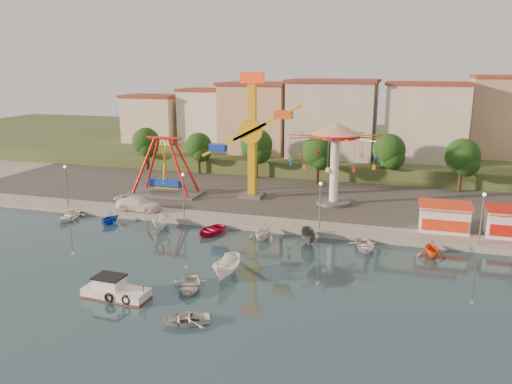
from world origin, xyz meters
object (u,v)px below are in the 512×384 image
at_px(cabin_motorboat, 115,291).
at_px(rowboat_a, 189,285).
at_px(pirate_ship_ride, 165,167).
at_px(van, 138,204).
at_px(wave_swinger, 335,145).
at_px(kamikaze_tower, 255,141).
at_px(skiff, 227,267).

bearing_deg(cabin_motorboat, rowboat_a, 32.87).
height_order(pirate_ship_ride, van, pirate_ship_ride).
relative_size(wave_swinger, rowboat_a, 3.02).
xyz_separation_m(wave_swinger, rowboat_a, (-7.73, -27.72, -7.80)).
bearing_deg(wave_swinger, rowboat_a, -105.58).
bearing_deg(van, rowboat_a, -141.36).
bearing_deg(kamikaze_tower, cabin_motorboat, -94.20).
xyz_separation_m(pirate_ship_ride, wave_swinger, (22.94, 1.60, 3.80)).
relative_size(cabin_motorboat, skiff, 1.20).
xyz_separation_m(cabin_motorboat, skiff, (7.10, 6.36, 0.36)).
bearing_deg(kamikaze_tower, wave_swinger, 0.44).
xyz_separation_m(wave_swinger, cabin_motorboat, (-12.74, -30.70, -7.70)).
distance_m(wave_swinger, van, 25.47).
bearing_deg(van, skiff, -131.60).
relative_size(kamikaze_tower, rowboat_a, 4.30).
relative_size(pirate_ship_ride, wave_swinger, 0.86).
distance_m(cabin_motorboat, van, 22.97).
bearing_deg(skiff, pirate_ship_ride, 129.66).
height_order(pirate_ship_ride, cabin_motorboat, pirate_ship_ride).
bearing_deg(rowboat_a, wave_swinger, 53.93).
bearing_deg(kamikaze_tower, van, -140.62).
xyz_separation_m(wave_swinger, van, (-22.47, -9.91, -6.78)).
bearing_deg(van, cabin_motorboat, -155.90).
distance_m(wave_swinger, rowboat_a, 29.81).
distance_m(kamikaze_tower, van, 16.97).
bearing_deg(pirate_ship_ride, van, -86.72).
distance_m(wave_swinger, skiff, 26.04).
height_order(kamikaze_tower, van, kamikaze_tower).
bearing_deg(cabin_motorboat, kamikaze_tower, 87.87).
height_order(pirate_ship_ride, kamikaze_tower, kamikaze_tower).
xyz_separation_m(kamikaze_tower, rowboat_a, (2.76, -27.63, -7.93)).
distance_m(pirate_ship_ride, skiff, 28.80).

